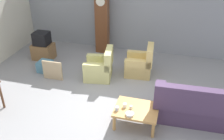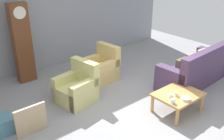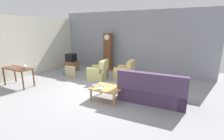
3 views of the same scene
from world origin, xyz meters
TOP-DOWN VIEW (x-y plane):
  - ground_plane at (0.00, 0.00)m, footprint 10.40×10.40m
  - garage_door_wall at (0.00, 3.60)m, footprint 8.40×0.16m
  - pegboard_wall_left at (-4.20, 0.40)m, footprint 0.12×6.40m
  - couch_floral at (2.08, 0.11)m, footprint 2.14×0.97m
  - armchair_olive_near at (-0.70, 1.34)m, footprint 0.90×0.88m
  - armchair_olive_far at (0.40, 1.87)m, footprint 0.85×0.82m
  - coffee_table_wood at (0.70, -0.39)m, footprint 0.96×0.76m
  - console_table_dark at (-3.17, -0.90)m, footprint 1.30×0.56m
  - grandfather_clock at (-1.16, 3.11)m, footprint 0.44×0.30m
  - tv_stand_cabinet at (-2.92, 2.04)m, footprint 0.68×0.52m
  - tv_crt at (-2.92, 2.04)m, footprint 0.48×0.44m
  - framed_picture_leaning at (-2.01, 0.89)m, footprint 0.60×0.05m
  - storage_box_blue at (-2.46, 1.27)m, footprint 0.42×0.40m
  - glass_dome_cloche at (-2.77, -0.86)m, footprint 0.17×0.17m
  - cup_white_porcelain at (0.44, -0.40)m, footprint 0.09×0.09m
  - cup_blue_rimmed at (0.30, -0.56)m, footprint 0.08×0.08m
  - cup_cream_tall at (0.58, -0.43)m, footprint 0.07×0.07m
  - bowl_white_stacked at (0.60, -0.65)m, footprint 0.18×0.18m
  - wine_glass_tall at (-3.65, -0.92)m, footprint 0.07×0.07m
  - wine_glass_mid at (-3.47, -0.95)m, footprint 0.07×0.07m
  - wine_glass_short at (-3.27, -0.94)m, footprint 0.07×0.07m

SIDE VIEW (x-z plane):
  - ground_plane at x=0.00m, z-range 0.00..0.00m
  - storage_box_blue at x=-2.46m, z-range 0.00..0.33m
  - tv_stand_cabinet at x=-2.92m, z-range 0.00..0.52m
  - framed_picture_leaning at x=-2.01m, z-range 0.00..0.58m
  - armchair_olive_near at x=-0.70m, z-range -0.15..0.77m
  - armchair_olive_far at x=0.40m, z-range -0.15..0.77m
  - couch_floral at x=2.08m, z-range -0.16..0.88m
  - coffee_table_wood at x=0.70m, z-range 0.15..0.58m
  - bowl_white_stacked at x=0.60m, z-range 0.43..0.48m
  - cup_cream_tall at x=0.58m, z-range 0.43..0.51m
  - cup_blue_rimmed at x=0.30m, z-range 0.43..0.52m
  - cup_white_porcelain at x=0.44m, z-range 0.43..0.52m
  - console_table_dark at x=-3.17m, z-range 0.27..1.04m
  - tv_crt at x=-2.92m, z-range 0.52..0.94m
  - glass_dome_cloche at x=-2.77m, z-range 0.77..0.94m
  - wine_glass_tall at x=-3.65m, z-range 0.80..0.99m
  - wine_glass_mid at x=-3.47m, z-range 0.80..1.00m
  - wine_glass_short at x=-3.27m, z-range 0.80..1.01m
  - grandfather_clock at x=-1.16m, z-range 0.01..2.06m
  - pegboard_wall_left at x=-4.20m, z-range 0.00..2.88m
  - garage_door_wall at x=0.00m, z-range 0.00..3.20m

